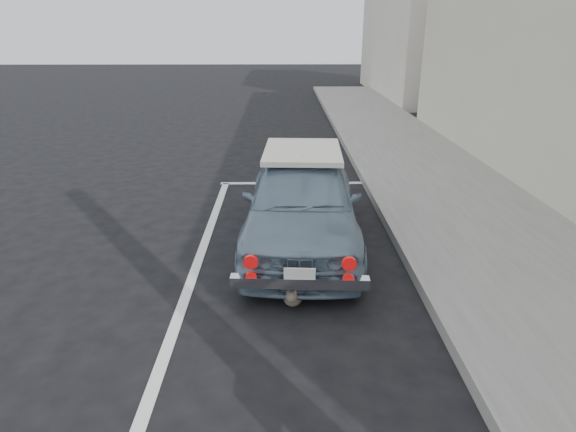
# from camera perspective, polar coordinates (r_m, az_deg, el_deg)

# --- Properties ---
(sidewalk) EXTENTS (2.80, 40.00, 0.15)m
(sidewalk) POSITION_cam_1_polar(r_m,az_deg,el_deg) (6.18, 28.56, -8.46)
(sidewalk) COLOR slate
(sidewalk) RESTS_ON ground
(building_far) EXTENTS (3.50, 10.00, 8.00)m
(building_far) POSITION_cam_1_polar(r_m,az_deg,el_deg) (23.47, 15.73, 23.43)
(building_far) COLOR beige
(building_far) RESTS_ON ground
(pline_front) EXTENTS (3.00, 0.12, 0.01)m
(pline_front) POSITION_cam_1_polar(r_m,az_deg,el_deg) (9.58, 0.99, 3.92)
(pline_front) COLOR silver
(pline_front) RESTS_ON ground
(pline_side) EXTENTS (0.12, 7.00, 0.01)m
(pline_side) POSITION_cam_1_polar(r_m,az_deg,el_deg) (6.42, -10.72, -5.63)
(pline_side) COLOR silver
(pline_side) RESTS_ON ground
(retro_coupe) EXTENTS (1.74, 3.92, 1.31)m
(retro_coupe) POSITION_cam_1_polar(r_m,az_deg,el_deg) (6.72, 1.64, 2.10)
(retro_coupe) COLOR gray
(retro_coupe) RESTS_ON ground
(cat) EXTENTS (0.27, 0.51, 0.28)m
(cat) POSITION_cam_1_polar(r_m,az_deg,el_deg) (5.40, 0.61, -9.28)
(cat) COLOR #796D5C
(cat) RESTS_ON ground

